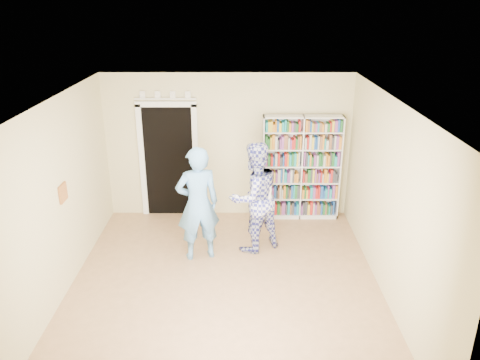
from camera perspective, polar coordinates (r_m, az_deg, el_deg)
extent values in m
plane|color=#986F49|center=(6.97, -1.87, -12.88)|extent=(5.00, 5.00, 0.00)
plane|color=white|center=(5.89, -2.19, 9.38)|extent=(5.00, 5.00, 0.00)
plane|color=beige|center=(8.65, -1.48, 4.10)|extent=(4.50, 0.00, 4.50)
plane|color=beige|center=(6.77, -21.43, -2.52)|extent=(0.00, 5.00, 5.00)
plane|color=beige|center=(6.62, 17.85, -2.57)|extent=(0.00, 5.00, 5.00)
cube|color=white|center=(8.69, 7.46, 1.45)|extent=(1.43, 0.27, 1.97)
cube|color=white|center=(8.69, 7.46, 1.45)|extent=(0.02, 0.27, 1.97)
cube|color=black|center=(8.83, -8.62, 2.17)|extent=(0.90, 0.03, 2.10)
cube|color=white|center=(8.90, -11.82, 2.11)|extent=(0.10, 0.06, 2.20)
cube|color=white|center=(8.75, -5.40, 2.15)|extent=(0.10, 0.06, 2.20)
cube|color=white|center=(8.51, -9.05, 9.13)|extent=(1.10, 0.06, 0.10)
cube|color=white|center=(8.49, -9.10, 9.78)|extent=(1.10, 0.08, 0.02)
cube|color=brown|center=(6.92, -20.77, -1.47)|extent=(0.03, 0.25, 0.25)
imported|color=#629EDA|center=(7.29, -5.17, -2.94)|extent=(0.78, 0.62, 1.86)
imported|color=navy|center=(7.52, 1.74, -2.13)|extent=(1.13, 1.07, 1.84)
cube|color=white|center=(7.33, 3.12, -1.98)|extent=(0.19, 0.11, 0.30)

